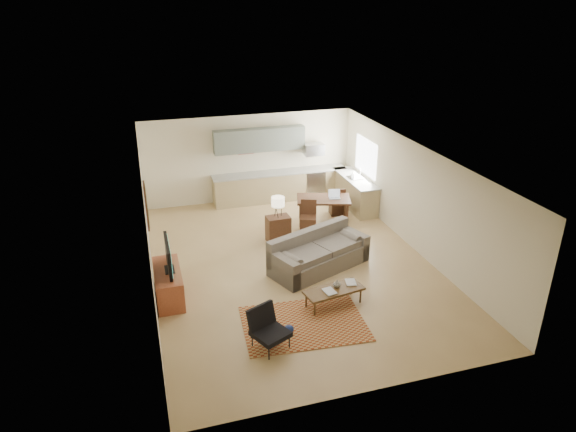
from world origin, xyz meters
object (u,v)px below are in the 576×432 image
object	(u,v)px
tv_credenza	(168,284)
dining_table	(323,211)
armchair	(270,330)
sofa	(319,251)
coffee_table	(334,297)
console_table	(278,229)

from	to	relation	value
tv_credenza	dining_table	world-z (taller)	dining_table
armchair	tv_credenza	size ratio (longest dim) A/B	0.54
sofa	dining_table	bearing A→B (deg)	45.59
dining_table	tv_credenza	bearing A→B (deg)	-131.87
sofa	coffee_table	bearing A→B (deg)	-121.13
armchair	dining_table	size ratio (longest dim) A/B	0.52
coffee_table	dining_table	world-z (taller)	dining_table
coffee_table	dining_table	size ratio (longest dim) A/B	0.86
tv_credenza	dining_table	size ratio (longest dim) A/B	0.97
armchair	coffee_table	bearing A→B (deg)	6.59
sofa	console_table	size ratio (longest dim) A/B	3.59
dining_table	coffee_table	bearing A→B (deg)	-90.20
sofa	armchair	bearing A→B (deg)	-148.34
armchair	tv_credenza	bearing A→B (deg)	101.04
coffee_table	console_table	size ratio (longest dim) A/B	1.81
sofa	dining_table	xyz separation A→B (m)	(1.00, 2.45, -0.06)
dining_table	armchair	bearing A→B (deg)	-102.81
armchair	dining_table	bearing A→B (deg)	35.33
coffee_table	tv_credenza	distance (m)	3.53
armchair	tv_credenza	world-z (taller)	armchair
dining_table	console_table	bearing A→B (deg)	-136.38
console_table	coffee_table	bearing A→B (deg)	-87.75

